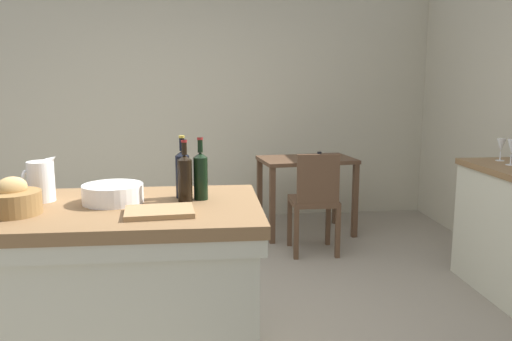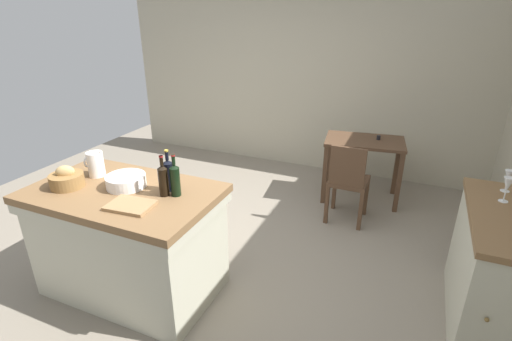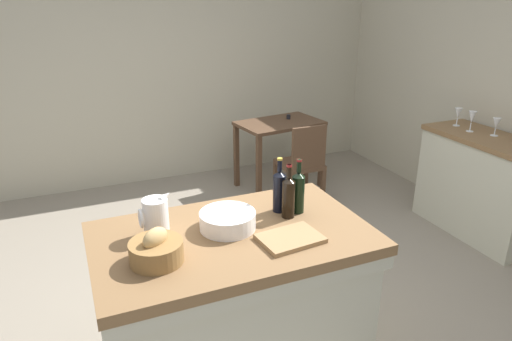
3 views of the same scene
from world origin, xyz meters
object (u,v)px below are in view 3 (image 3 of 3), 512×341
side_cabinet (481,186)px  bread_basket (156,250)px  cutting_board (290,238)px  wine_glass_far_right (458,114)px  wine_bottle_green (288,196)px  wooden_chair (302,163)px  wine_glass_middle (496,124)px  wine_bottle_dark (298,191)px  writing_desk (280,133)px  wine_glass_right (472,118)px  wash_bowl (228,220)px  island_table (234,300)px  pitcher (155,217)px  wine_bottle_amber (279,190)px

side_cabinet → bread_basket: size_ratio=4.58×
side_cabinet → cutting_board: size_ratio=3.73×
wine_glass_far_right → cutting_board: bearing=-151.5°
wine_bottle_green → wooden_chair: bearing=58.9°
wine_bottle_green → wine_glass_middle: size_ratio=1.97×
wooden_chair → wine_bottle_green: wine_bottle_green is taller
wine_bottle_dark → wine_glass_far_right: wine_bottle_dark is taller
writing_desk → wine_glass_right: bearing=-51.9°
wine_glass_right → wash_bowl: bearing=-161.7°
bread_basket → wooden_chair: bearing=46.4°
island_table → cutting_board: size_ratio=4.68×
pitcher → wine_glass_right: size_ratio=1.32×
wine_bottle_green → island_table: bearing=-170.8°
island_table → cutting_board: cutting_board is taller
bread_basket → wine_bottle_amber: 0.80m
side_cabinet → wine_glass_middle: wine_glass_middle is taller
wash_bowl → wine_bottle_green: bearing=-0.7°
side_cabinet → wine_glass_right: wine_glass_right is taller
bread_basket → cutting_board: bread_basket is taller
bread_basket → cutting_board: (0.66, -0.07, -0.05)m
wash_bowl → wine_bottle_amber: bearing=13.5°
pitcher → wine_bottle_dark: (0.80, -0.04, 0.02)m
wine_bottle_amber → pitcher: bearing=-179.1°
side_cabinet → cutting_board: bearing=-159.3°
writing_desk → pitcher: pitcher is taller
island_table → wooden_chair: size_ratio=1.59×
pitcher → wine_glass_far_right: bearing=18.1°
island_table → wine_bottle_amber: wine_bottle_amber is taller
wine_glass_right → wine_bottle_green: bearing=-159.0°
wooden_chair → pitcher: bearing=-136.8°
wine_bottle_green → wine_glass_middle: wine_bottle_green is taller
cutting_board → wine_glass_right: bearing=25.1°
writing_desk → wine_bottle_dark: size_ratio=3.03×
bread_basket → cutting_board: 0.67m
island_table → wooden_chair: bearing=52.1°
pitcher → wine_bottle_amber: wine_bottle_amber is taller
pitcher → wash_bowl: pitcher is taller
wine_glass_far_right → wine_bottle_green: bearing=-155.2°
wine_glass_right → wine_glass_middle: bearing=-63.9°
cutting_board → wine_glass_middle: (2.47, 0.93, 0.10)m
side_cabinet → wine_bottle_green: 2.47m
writing_desk → wine_glass_right: 1.95m
wash_bowl → writing_desk: bearing=58.4°
wooden_chair → bread_basket: size_ratio=3.59×
cutting_board → wine_glass_middle: size_ratio=1.95×
wine_glass_far_right → wash_bowl: bearing=-158.2°
side_cabinet → wine_glass_right: (-0.03, 0.20, 0.58)m
island_table → wine_bottle_dark: (0.43, 0.09, 0.55)m
wooden_chair → pitcher: pitcher is taller
wash_bowl → wine_glass_far_right: 2.87m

